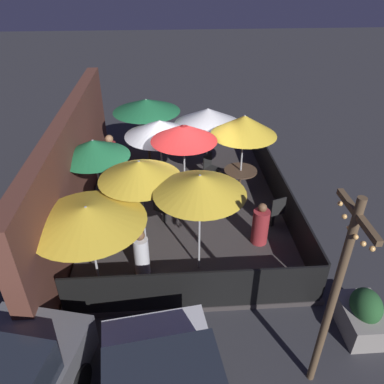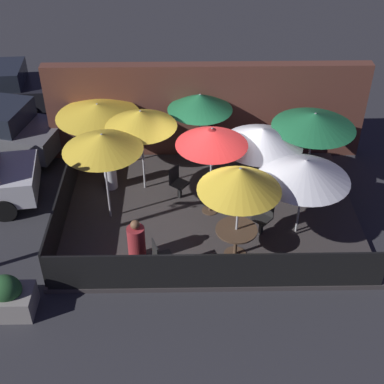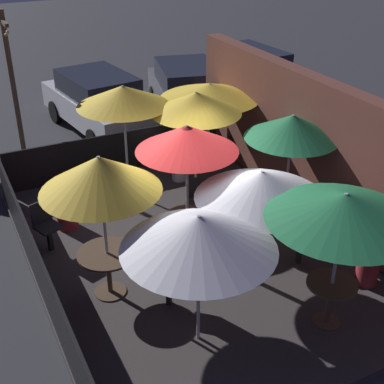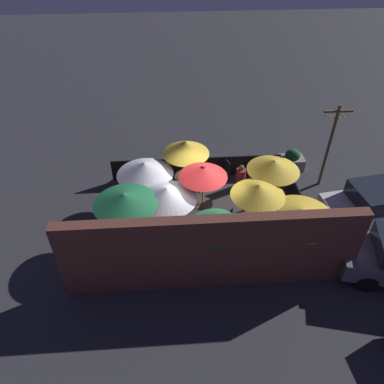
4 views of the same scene
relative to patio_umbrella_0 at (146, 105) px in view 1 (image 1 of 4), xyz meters
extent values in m
plane|color=#2D2D33|center=(-2.63, -1.06, -2.14)|extent=(60.00, 60.00, 0.00)
cube|color=#383333|center=(-2.63, -1.06, -2.08)|extent=(7.44, 5.37, 0.12)
cube|color=brown|center=(-2.63, 1.85, -0.71)|extent=(9.04, 0.36, 2.86)
cube|color=black|center=(-2.63, -3.70, -1.54)|extent=(7.24, 0.05, 0.95)
cube|color=black|center=(-6.31, -1.06, -1.54)|extent=(0.05, 5.17, 0.95)
cylinder|color=#B2B2B7|center=(0.00, 0.00, -0.91)|extent=(0.05, 0.05, 2.22)
cone|color=#1E6B3D|center=(0.00, 0.00, 0.00)|extent=(2.13, 2.13, 0.40)
cylinder|color=#B2B2B7|center=(-2.63, -1.06, -0.80)|extent=(0.05, 0.05, 2.43)
cone|color=red|center=(-2.63, -1.06, 0.19)|extent=(1.72, 1.72, 0.44)
cylinder|color=#B2B2B7|center=(-2.13, -2.70, -0.80)|extent=(0.05, 0.05, 2.43)
cone|color=gold|center=(-2.13, -2.70, 0.14)|extent=(1.81, 1.81, 0.55)
cylinder|color=#B2B2B7|center=(-1.35, -0.42, -1.00)|extent=(0.05, 0.05, 2.04)
cone|color=silver|center=(-1.35, -0.42, -0.20)|extent=(2.06, 2.06, 0.46)
cylinder|color=#B2B2B7|center=(-2.84, 1.20, -0.93)|extent=(0.05, 0.05, 2.17)
cone|color=#1E6B3D|center=(-2.84, 1.20, -0.08)|extent=(1.78, 1.78, 0.45)
cylinder|color=#B2B2B7|center=(-4.36, -0.02, -0.85)|extent=(0.05, 0.05, 2.34)
cone|color=gold|center=(-4.36, -0.02, 0.11)|extent=(1.82, 1.82, 0.43)
cylinder|color=#B2B2B7|center=(-0.57, -1.89, -0.98)|extent=(0.05, 0.05, 2.07)
cone|color=silver|center=(-0.57, -1.89, -0.19)|extent=(2.11, 2.11, 0.50)
cylinder|color=#B2B2B7|center=(-5.16, -1.25, -0.81)|extent=(0.05, 0.05, 2.41)
cone|color=gold|center=(-5.16, -1.25, 0.19)|extent=(1.88, 1.88, 0.41)
cylinder|color=#B2B2B7|center=(-5.57, 0.93, -0.99)|extent=(0.05, 0.05, 2.05)
cone|color=gold|center=(-5.57, 0.93, -0.14)|extent=(2.26, 2.26, 0.35)
cylinder|color=#4C3828|center=(0.00, 0.00, -2.01)|extent=(0.41, 0.41, 0.02)
cylinder|color=#4C3828|center=(0.00, 0.00, -1.66)|extent=(0.08, 0.08, 0.70)
cylinder|color=#4C3828|center=(0.00, 0.00, -1.29)|extent=(0.75, 0.75, 0.04)
cylinder|color=#4C3828|center=(-2.63, -1.06, -2.01)|extent=(0.42, 0.42, 0.02)
cylinder|color=#4C3828|center=(-2.63, -1.06, -1.66)|extent=(0.08, 0.08, 0.70)
cylinder|color=#4C3828|center=(-2.63, -1.06, -1.30)|extent=(0.77, 0.77, 0.04)
cylinder|color=#4C3828|center=(-2.13, -2.70, -2.01)|extent=(0.52, 0.52, 0.02)
cylinder|color=#4C3828|center=(-2.13, -2.70, -1.65)|extent=(0.08, 0.08, 0.74)
cylinder|color=#4C3828|center=(-2.13, -2.70, -1.26)|extent=(0.95, 0.95, 0.04)
cube|color=black|center=(-1.43, 0.53, -1.80)|extent=(0.10, 0.10, 0.42)
cube|color=black|center=(-1.43, 0.53, -1.57)|extent=(0.51, 0.51, 0.04)
cube|color=black|center=(-1.60, 0.59, -1.33)|extent=(0.17, 0.39, 0.44)
cube|color=black|center=(-3.75, -3.28, -1.78)|extent=(0.10, 0.10, 0.46)
cube|color=black|center=(-3.75, -3.28, -1.53)|extent=(0.51, 0.51, 0.04)
cube|color=black|center=(-3.92, -3.34, -1.29)|extent=(0.16, 0.39, 0.44)
cube|color=black|center=(-3.41, -0.48, -1.80)|extent=(0.11, 0.11, 0.42)
cube|color=black|center=(-3.41, -0.48, -1.57)|extent=(0.56, 0.56, 0.04)
cube|color=black|center=(-3.55, -0.38, -1.33)|extent=(0.26, 0.34, 0.44)
cube|color=black|center=(-1.44, -1.96, -1.80)|extent=(0.11, 0.11, 0.44)
cube|color=black|center=(-1.44, -1.96, -1.56)|extent=(0.57, 0.57, 0.04)
cube|color=black|center=(-1.32, -1.83, -1.32)|extent=(0.31, 0.29, 0.44)
cylinder|color=maroon|center=(-4.38, -2.80, -1.56)|extent=(0.54, 0.54, 0.91)
sphere|color=brown|center=(-4.38, -2.80, -1.00)|extent=(0.21, 0.21, 0.21)
cylinder|color=silver|center=(-5.26, 0.01, -1.54)|extent=(0.35, 0.35, 0.95)
sphere|color=brown|center=(-5.26, 0.01, -0.95)|extent=(0.22, 0.22, 0.22)
cylinder|color=maroon|center=(-0.48, 1.20, -1.52)|extent=(0.52, 0.52, 1.00)
sphere|color=#9E704C|center=(-0.48, 1.20, -0.89)|extent=(0.26, 0.26, 0.26)
cube|color=gray|center=(-6.95, -4.20, -1.86)|extent=(1.06, 0.74, 0.54)
ellipsoid|color=#235128|center=(-6.95, -4.20, -1.47)|extent=(0.69, 0.55, 0.62)
cylinder|color=brown|center=(-7.85, -2.95, -0.29)|extent=(0.12, 0.12, 3.70)
cube|color=brown|center=(-7.85, -2.95, 1.31)|extent=(1.10, 0.08, 0.08)
sphere|color=#F4B260|center=(-8.31, -2.95, 1.16)|extent=(0.07, 0.07, 0.07)
sphere|color=#F4B260|center=(-8.13, -2.95, 1.08)|extent=(0.07, 0.07, 0.07)
sphere|color=#F4B260|center=(-7.94, -2.95, 1.04)|extent=(0.07, 0.07, 0.07)
sphere|color=#F4B260|center=(-7.76, -2.95, 1.04)|extent=(0.07, 0.07, 0.07)
sphere|color=#F4B260|center=(-7.58, -2.95, 1.08)|extent=(0.07, 0.07, 0.07)
sphere|color=#F4B260|center=(-7.39, -2.95, 1.16)|extent=(0.07, 0.07, 0.07)
cylinder|color=black|center=(-7.83, -1.20, -1.82)|extent=(0.66, 0.27, 0.64)
cylinder|color=black|center=(-7.90, 0.92, -1.82)|extent=(0.66, 0.33, 0.64)
camera|label=1|loc=(-11.42, -0.67, 4.01)|focal=35.00mm
camera|label=2|loc=(-3.28, -11.76, 6.58)|focal=50.00mm
camera|label=3|loc=(4.62, -4.56, 3.59)|focal=50.00mm
camera|label=4|loc=(-1.53, 9.27, 7.89)|focal=35.00mm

